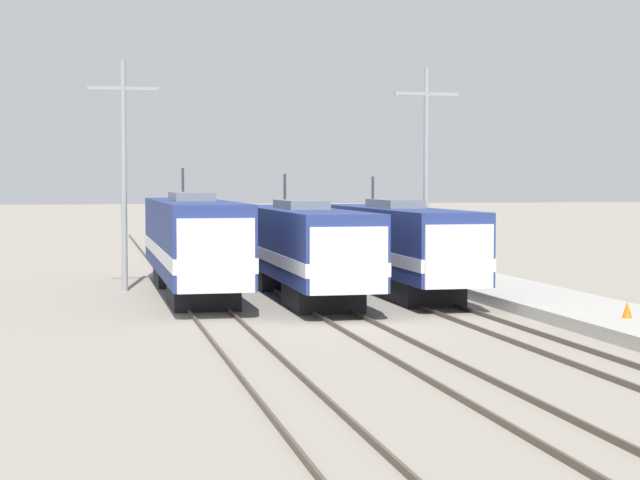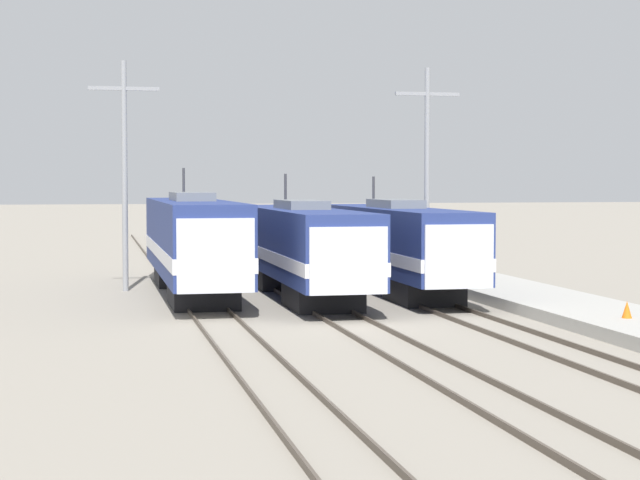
{
  "view_description": "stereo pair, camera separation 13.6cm",
  "coord_description": "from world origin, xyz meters",
  "views": [
    {
      "loc": [
        -8.5,
        -35.01,
        4.71
      ],
      "look_at": [
        -0.2,
        3.19,
        2.6
      ],
      "focal_mm": 60.0,
      "sensor_mm": 36.0,
      "label": 1
    },
    {
      "loc": [
        -8.37,
        -35.04,
        4.71
      ],
      "look_at": [
        -0.2,
        3.19,
        2.6
      ],
      "focal_mm": 60.0,
      "sensor_mm": 36.0,
      "label": 2
    }
  ],
  "objects": [
    {
      "name": "rail_pair_center",
      "position": [
        0.0,
        0.0,
        0.07
      ],
      "size": [
        1.51,
        120.0,
        0.15
      ],
      "color": "#4C4238",
      "rests_on": "ground_plane"
    },
    {
      "name": "ground_plane",
      "position": [
        0.0,
        0.0,
        0.0
      ],
      "size": [
        400.0,
        400.0,
        0.0
      ],
      "primitive_type": "plane",
      "color": "gray"
    },
    {
      "name": "locomotive_far_left",
      "position": [
        -4.28,
        9.34,
        2.21
      ],
      "size": [
        2.92,
        17.79,
        5.37
      ],
      "color": "black",
      "rests_on": "ground_plane"
    },
    {
      "name": "rail_pair_far_right",
      "position": [
        4.28,
        0.0,
        0.07
      ],
      "size": [
        1.51,
        120.0,
        0.15
      ],
      "color": "#4C4238",
      "rests_on": "ground_plane"
    },
    {
      "name": "catenary_tower_right",
      "position": [
        6.66,
        11.84,
        5.4
      ],
      "size": [
        3.02,
        0.24,
        9.93
      ],
      "color": "gray",
      "rests_on": "ground_plane"
    },
    {
      "name": "traffic_cone",
      "position": [
        8.13,
        -4.26,
        0.7
      ],
      "size": [
        0.32,
        0.32,
        0.54
      ],
      "color": "orange",
      "rests_on": "platform"
    },
    {
      "name": "platform",
      "position": [
        8.38,
        0.0,
        0.21
      ],
      "size": [
        4.0,
        120.0,
        0.43
      ],
      "color": "#A8A59E",
      "rests_on": "ground_plane"
    },
    {
      "name": "catenary_tower_left",
      "position": [
        -6.98,
        11.84,
        5.4
      ],
      "size": [
        3.02,
        0.24,
        9.93
      ],
      "color": "gray",
      "rests_on": "ground_plane"
    },
    {
      "name": "locomotive_center",
      "position": [
        0.0,
        7.37,
        2.06
      ],
      "size": [
        2.95,
        16.55,
        5.09
      ],
      "color": "black",
      "rests_on": "ground_plane"
    },
    {
      "name": "locomotive_far_right",
      "position": [
        4.28,
        8.27,
        2.06
      ],
      "size": [
        2.8,
        16.35,
        4.98
      ],
      "color": "black",
      "rests_on": "ground_plane"
    },
    {
      "name": "rail_pair_far_left",
      "position": [
        -4.28,
        0.0,
        0.07
      ],
      "size": [
        1.51,
        120.0,
        0.15
      ],
      "color": "#4C4238",
      "rests_on": "ground_plane"
    }
  ]
}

